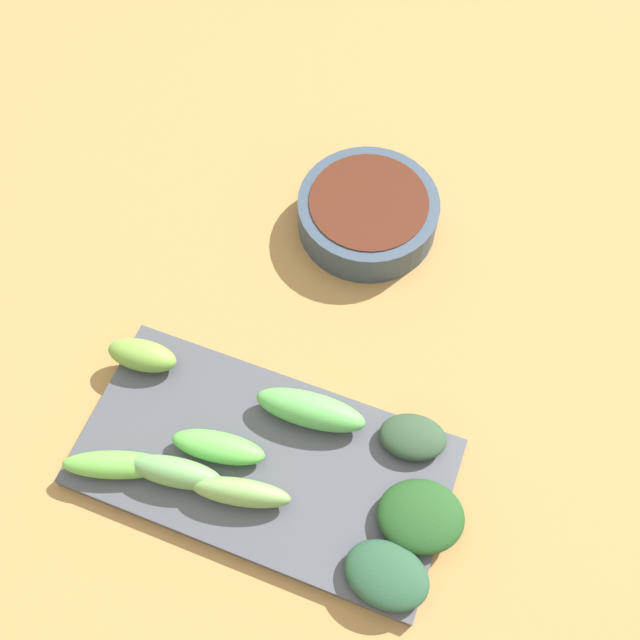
{
  "coord_description": "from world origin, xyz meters",
  "views": [
    {
      "loc": [
        0.29,
        0.09,
        0.65
      ],
      "look_at": [
        -0.01,
        -0.02,
        0.05
      ],
      "focal_mm": 41.51,
      "sensor_mm": 36.0,
      "label": 1
    }
  ],
  "objects": [
    {
      "name": "broccoli_stalk_8",
      "position": [
        0.18,
        -0.14,
        0.04
      ],
      "size": [
        0.05,
        0.09,
        0.02
      ],
      "primitive_type": "ellipsoid",
      "rotation": [
        0.0,
        0.0,
        0.34
      ],
      "color": "#64B148",
      "rests_on": "serving_plate"
    },
    {
      "name": "sauce_bowl",
      "position": [
        -0.15,
        -0.02,
        0.04
      ],
      "size": [
        0.14,
        0.14,
        0.04
      ],
      "color": "#354458",
      "rests_on": "tabletop"
    },
    {
      "name": "broccoli_stalk_5",
      "position": [
        0.13,
        -0.06,
        0.04
      ],
      "size": [
        0.04,
        0.08,
        0.02
      ],
      "primitive_type": "ellipsoid",
      "rotation": [
        0.0,
        0.0,
        0.15
      ],
      "color": "#5EB84C",
      "rests_on": "serving_plate"
    },
    {
      "name": "serving_plate",
      "position": [
        0.13,
        -0.02,
        0.03
      ],
      "size": [
        0.16,
        0.32,
        0.01
      ],
      "primitive_type": "cube",
      "color": "#454952",
      "rests_on": "tabletop"
    },
    {
      "name": "broccoli_leafy_7",
      "position": [
        0.13,
        0.12,
        0.04
      ],
      "size": [
        0.08,
        0.09,
        0.02
      ],
      "primitive_type": "ellipsoid",
      "rotation": [
        0.0,
        0.0,
        0.26
      ],
      "color": "#204A20",
      "rests_on": "serving_plate"
    },
    {
      "name": "broccoli_stalk_0",
      "position": [
        0.07,
        -0.0,
        0.05
      ],
      "size": [
        0.04,
        0.1,
        0.03
      ],
      "primitive_type": "ellipsoid",
      "rotation": [
        0.0,
        0.0,
        0.09
      ],
      "color": "#5DB557",
      "rests_on": "serving_plate"
    },
    {
      "name": "broccoli_stalk_2",
      "position": [
        0.08,
        -0.16,
        0.05
      ],
      "size": [
        0.04,
        0.07,
        0.03
      ],
      "primitive_type": "ellipsoid",
      "rotation": [
        0.0,
        0.0,
        0.13
      ],
      "color": "#74A240",
      "rests_on": "serving_plate"
    },
    {
      "name": "broccoli_stalk_3",
      "position": [
        0.16,
        -0.03,
        0.05
      ],
      "size": [
        0.04,
        0.09,
        0.03
      ],
      "primitive_type": "ellipsoid",
      "rotation": [
        0.0,
        0.0,
        0.22
      ],
      "color": "#7AA95A",
      "rests_on": "serving_plate"
    },
    {
      "name": "tabletop",
      "position": [
        0.0,
        0.0,
        0.01
      ],
      "size": [
        2.1,
        2.1,
        0.02
      ],
      "primitive_type": "cube",
      "color": "#A57B45",
      "rests_on": "ground"
    },
    {
      "name": "broccoli_leafy_6",
      "position": [
        0.06,
        0.09,
        0.04
      ],
      "size": [
        0.05,
        0.06,
        0.02
      ],
      "primitive_type": "ellipsoid",
      "rotation": [
        0.0,
        0.0,
        0.19
      ],
      "color": "#2C4830",
      "rests_on": "serving_plate"
    },
    {
      "name": "broccoli_leafy_1",
      "position": [
        0.18,
        0.11,
        0.04
      ],
      "size": [
        0.06,
        0.07,
        0.02
      ],
      "primitive_type": "ellipsoid",
      "rotation": [
        0.0,
        0.0,
        -0.06
      ],
      "color": "#264D35",
      "rests_on": "serving_plate"
    },
    {
      "name": "broccoli_stalk_4",
      "position": [
        0.17,
        -0.09,
        0.05
      ],
      "size": [
        0.04,
        0.08,
        0.03
      ],
      "primitive_type": "ellipsoid",
      "rotation": [
        0.0,
        0.0,
        0.15
      ],
      "color": "#679E5B",
      "rests_on": "serving_plate"
    }
  ]
}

